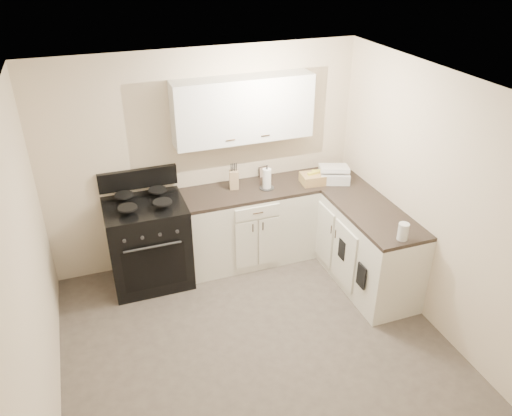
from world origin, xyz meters
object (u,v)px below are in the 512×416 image
object	(u,v)px
knife_block	(234,180)
wicker_basket	(316,178)
paper_towel	(267,179)
stove	(149,245)
countertop_grill	(334,175)

from	to	relation	value
knife_block	wicker_basket	size ratio (longest dim) A/B	0.65
paper_towel	wicker_basket	xyz separation A→B (m)	(0.59, -0.06, -0.06)
stove	paper_towel	world-z (taller)	paper_towel
stove	knife_block	bearing A→B (deg)	5.54
wicker_basket	countertop_grill	distance (m)	0.23
wicker_basket	countertop_grill	xyz separation A→B (m)	(0.23, -0.01, 0.00)
knife_block	stove	bearing A→B (deg)	-160.80
stove	wicker_basket	distance (m)	2.06
knife_block	countertop_grill	size ratio (longest dim) A/B	0.66
wicker_basket	countertop_grill	size ratio (longest dim) A/B	1.02
paper_towel	wicker_basket	distance (m)	0.60
stove	wicker_basket	size ratio (longest dim) A/B	3.02
knife_block	wicker_basket	bearing A→B (deg)	2.98
stove	countertop_grill	size ratio (longest dim) A/B	3.08
wicker_basket	countertop_grill	world-z (taller)	countertop_grill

